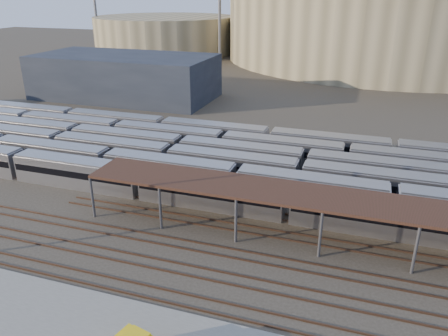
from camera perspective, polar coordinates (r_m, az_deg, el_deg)
ground at (r=48.41m, az=-9.46°, el=-8.41°), size 420.00×420.00×0.00m
apron at (r=41.28m, az=-26.05°, el=-16.67°), size 50.00×9.00×0.20m
subway_trains at (r=63.06m, az=-2.49°, el=1.28°), size 123.76×23.90×3.60m
inspection_shed at (r=44.88m, az=18.60°, el=-4.73°), size 60.30×6.00×5.30m
empty_tracks at (r=44.74m, az=-12.45°, el=-11.37°), size 170.00×9.62×0.18m
stadium at (r=176.55m, az=21.08°, el=18.50°), size 124.00×124.00×32.50m
secondary_arena at (r=185.57m, az=-7.63°, el=16.91°), size 56.00×56.00×14.00m
service_building at (r=108.61m, az=-12.83°, el=11.58°), size 42.00×20.00×10.00m
floodlight_0 at (r=154.80m, az=-0.58°, el=21.07°), size 4.00×1.00×38.40m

